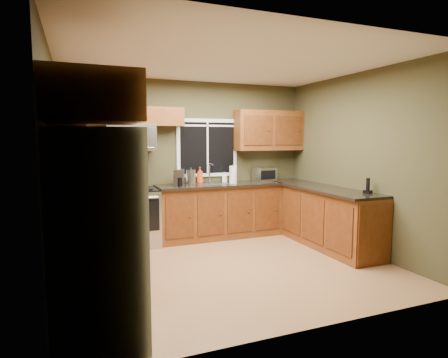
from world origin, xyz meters
TOP-DOWN VIEW (x-y plane):
  - floor at (0.00, 0.00)m, footprint 4.20×4.20m
  - ceiling at (0.00, 0.00)m, footprint 4.20×4.20m
  - back_wall at (0.00, 1.80)m, footprint 4.20×0.00m
  - front_wall at (0.00, -1.80)m, footprint 4.20×0.00m
  - left_wall at (-2.10, 0.00)m, footprint 0.00×3.60m
  - right_wall at (2.10, 0.00)m, footprint 0.00×3.60m
  - window at (0.30, 1.78)m, footprint 1.12×0.03m
  - base_cabinets_left at (-1.80, 0.48)m, footprint 0.60×2.65m
  - countertop_left at (-1.78, 0.48)m, footprint 0.65×2.65m
  - base_cabinets_back at (0.42, 1.50)m, footprint 2.17×0.60m
  - countertop_back at (0.42, 1.48)m, footprint 2.17×0.65m
  - base_cabinets_peninsula at (1.80, 0.54)m, footprint 0.60×2.52m
  - countertop_peninsula at (1.78, 0.55)m, footprint 0.65×2.50m
  - upper_cabinets_left at (-1.94, 0.48)m, footprint 0.33×2.65m
  - upper_cabinets_back_left at (-0.85, 1.64)m, footprint 1.30×0.33m
  - upper_cabinets_back_right at (1.45, 1.64)m, footprint 1.30×0.33m
  - upper_cabinet_over_fridge at (-1.74, -1.30)m, footprint 0.72×0.90m
  - refrigerator at (-1.74, -1.30)m, footprint 0.74×0.90m
  - range at (-1.05, 1.47)m, footprint 0.76×0.69m
  - microwave at (-1.05, 1.61)m, footprint 0.76×0.41m
  - sink at (0.30, 1.49)m, footprint 0.60×0.42m
  - toaster_oven at (1.35, 1.62)m, footprint 0.43×0.36m
  - coffee_maker at (-0.31, 1.46)m, footprint 0.22×0.26m
  - kettle at (-0.05, 1.65)m, footprint 0.21×0.21m
  - paper_towel_roll at (0.65, 1.44)m, footprint 0.17×0.17m
  - soap_bottle_a at (0.12, 1.67)m, footprint 0.11×0.11m
  - soap_bottle_b at (0.59, 1.68)m, footprint 0.11×0.11m
  - soap_bottle_c at (-0.23, 1.70)m, footprint 0.17×0.17m
  - cordless_phone at (1.98, -0.35)m, footprint 0.12×0.12m

SIDE VIEW (x-z plane):
  - floor at x=0.00m, z-range 0.00..0.00m
  - base_cabinets_peninsula at x=1.80m, z-range 0.00..0.90m
  - base_cabinets_left at x=-1.80m, z-range 0.00..0.90m
  - base_cabinets_back at x=0.42m, z-range 0.00..0.90m
  - range at x=-1.05m, z-range 0.00..0.94m
  - refrigerator at x=-1.74m, z-range 0.00..1.80m
  - countertop_left at x=-1.78m, z-range 0.90..0.94m
  - countertop_back at x=0.42m, z-range 0.90..0.94m
  - countertop_peninsula at x=1.78m, z-range 0.90..0.94m
  - sink at x=0.30m, z-range 0.77..1.13m
  - cordless_phone at x=1.98m, z-range 0.90..1.11m
  - soap_bottle_c at x=-0.23m, z-range 0.94..1.10m
  - soap_bottle_b at x=0.59m, z-range 0.94..1.12m
  - toaster_oven at x=1.35m, z-range 0.94..1.18m
  - coffee_maker at x=-0.31m, z-range 0.93..1.20m
  - kettle at x=-0.05m, z-range 0.93..1.22m
  - soap_bottle_a at x=0.12m, z-range 0.94..1.22m
  - paper_towel_roll at x=0.65m, z-range 0.92..1.26m
  - back_wall at x=0.00m, z-range -0.75..3.45m
  - front_wall at x=0.00m, z-range -0.75..3.45m
  - left_wall at x=-2.10m, z-range -0.45..3.15m
  - right_wall at x=2.10m, z-range -0.45..3.15m
  - window at x=0.30m, z-range 1.04..2.06m
  - microwave at x=-1.05m, z-range 1.52..1.94m
  - upper_cabinets_left at x=-1.94m, z-range 1.50..2.22m
  - upper_cabinets_back_right at x=1.45m, z-range 1.50..2.22m
  - upper_cabinet_over_fridge at x=-1.74m, z-range 1.84..2.22m
  - upper_cabinets_back_left at x=-0.85m, z-range 1.92..2.22m
  - ceiling at x=0.00m, z-range 2.70..2.70m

